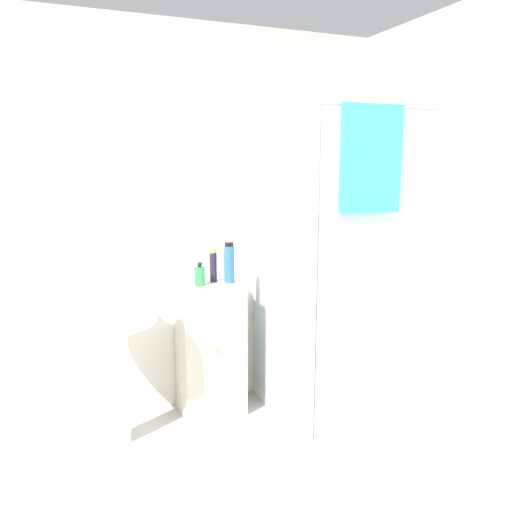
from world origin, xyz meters
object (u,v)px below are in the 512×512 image
Objects in this scene: shampoo_bottle_blue at (229,263)px; shampoo_bottle_tall_black at (213,266)px; soap_dispenser at (200,276)px; sink at (114,331)px.

shampoo_bottle_tall_black is at bearing 144.62° from shampoo_bottle_blue.
sink is at bearing -169.74° from soap_dispenser.
sink is at bearing -166.00° from shampoo_bottle_tall_black.
sink is 6.85× the size of soap_dispenser.
sink is 3.93× the size of shampoo_bottle_blue.
soap_dispenser is 0.70× the size of shampoo_bottle_tall_black.
shampoo_bottle_tall_black is at bearing 14.00° from sink.
shampoo_bottle_tall_black reaches higher than sink.
soap_dispenser reaches higher than sink.
shampoo_bottle_blue is (0.09, -0.06, 0.02)m from shampoo_bottle_tall_black.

